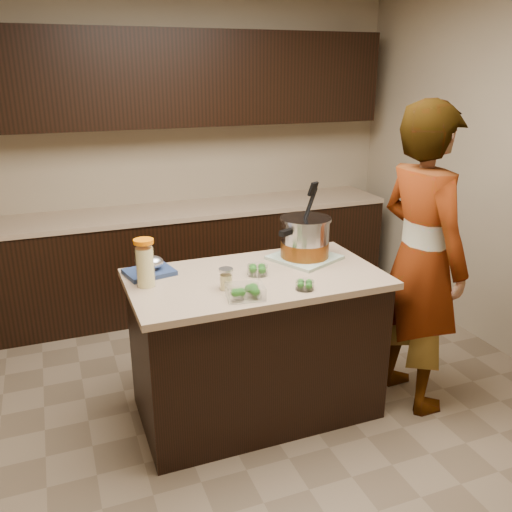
{
  "coord_description": "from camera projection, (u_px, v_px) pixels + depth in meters",
  "views": [
    {
      "loc": [
        -1.05,
        -2.72,
        2.04
      ],
      "look_at": [
        0.0,
        0.0,
        1.02
      ],
      "focal_mm": 38.0,
      "sensor_mm": 36.0,
      "label": 1
    }
  ],
  "objects": [
    {
      "name": "blue_tray",
      "position": [
        150.0,
        268.0,
        3.14
      ],
      "size": [
        0.3,
        0.26,
        0.1
      ],
      "rotation": [
        0.0,
        0.0,
        0.2
      ],
      "color": "navy",
      "rests_on": "island"
    },
    {
      "name": "dish_towel",
      "position": [
        304.0,
        257.0,
        3.39
      ],
      "size": [
        0.48,
        0.48,
        0.02
      ],
      "primitive_type": "cube",
      "rotation": [
        0.0,
        0.0,
        0.43
      ],
      "color": "#56805D",
      "rests_on": "island"
    },
    {
      "name": "broccoli_tub_rect",
      "position": [
        245.0,
        292.0,
        2.81
      ],
      "size": [
        0.21,
        0.17,
        0.07
      ],
      "rotation": [
        0.0,
        0.0,
        -0.15
      ],
      "color": "silver",
      "rests_on": "island"
    },
    {
      "name": "island",
      "position": [
        256.0,
        345.0,
        3.27
      ],
      "size": [
        1.46,
        0.81,
        0.9
      ],
      "color": "black",
      "rests_on": "ground"
    },
    {
      "name": "lemonade_pitcher",
      "position": [
        145.0,
        265.0,
        2.94
      ],
      "size": [
        0.14,
        0.14,
        0.26
      ],
      "rotation": [
        0.0,
        0.0,
        -0.39
      ],
      "color": "#E5D78B",
      "rests_on": "island"
    },
    {
      "name": "mason_jar",
      "position": [
        226.0,
        279.0,
        2.92
      ],
      "size": [
        0.1,
        0.1,
        0.13
      ],
      "rotation": [
        0.0,
        0.0,
        0.43
      ],
      "color": "#E5D78B",
      "rests_on": "island"
    },
    {
      "name": "broccoli_tub_right",
      "position": [
        305.0,
        285.0,
        2.93
      ],
      "size": [
        0.1,
        0.1,
        0.05
      ],
      "rotation": [
        0.0,
        0.0,
        0.01
      ],
      "color": "silver",
      "rests_on": "island"
    },
    {
      "name": "broccoli_tub_left",
      "position": [
        257.0,
        270.0,
        3.13
      ],
      "size": [
        0.14,
        0.14,
        0.06
      ],
      "rotation": [
        0.0,
        0.0,
        0.16
      ],
      "color": "silver",
      "rests_on": "island"
    },
    {
      "name": "room_shell",
      "position": [
        256.0,
        132.0,
        2.86
      ],
      "size": [
        4.04,
        4.04,
        2.72
      ],
      "color": "tan",
      "rests_on": "ground"
    },
    {
      "name": "back_cabinets",
      "position": [
        183.0,
        203.0,
        4.64
      ],
      "size": [
        3.6,
        0.63,
        2.33
      ],
      "color": "black",
      "rests_on": "ground"
    },
    {
      "name": "stock_pot",
      "position": [
        305.0,
        240.0,
        3.35
      ],
      "size": [
        0.42,
        0.42,
        0.45
      ],
      "rotation": [
        0.0,
        0.0,
        0.42
      ],
      "color": "#B7B7BC",
      "rests_on": "dish_towel"
    },
    {
      "name": "ground_plane",
      "position": [
        256.0,
        408.0,
        3.42
      ],
      "size": [
        4.0,
        4.0,
        0.0
      ],
      "primitive_type": "plane",
      "color": "brown",
      "rests_on": "ground"
    },
    {
      "name": "person",
      "position": [
        421.0,
        260.0,
        3.25
      ],
      "size": [
        0.49,
        0.71,
        1.88
      ],
      "primitive_type": "imported",
      "rotation": [
        0.0,
        0.0,
        1.63
      ],
      "color": "gray",
      "rests_on": "ground"
    }
  ]
}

